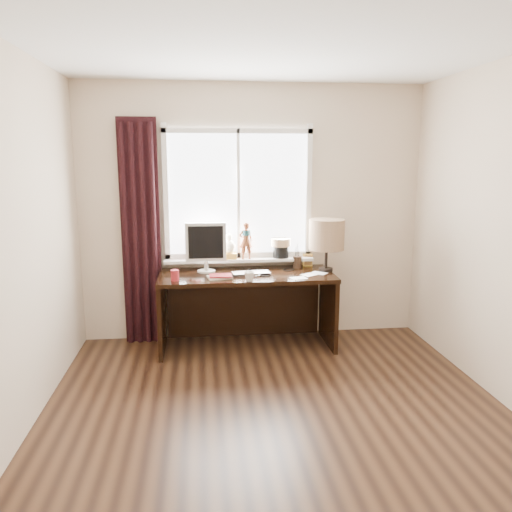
{
  "coord_description": "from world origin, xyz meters",
  "views": [
    {
      "loc": [
        -0.54,
        -3.1,
        1.86
      ],
      "look_at": [
        -0.05,
        1.25,
        1.0
      ],
      "focal_mm": 35.0,
      "sensor_mm": 36.0,
      "label": 1
    }
  ],
  "objects": [
    {
      "name": "curtain",
      "position": [
        -1.13,
        1.91,
        1.12
      ],
      "size": [
        0.38,
        0.09,
        2.25
      ],
      "color": "black",
      "rests_on": "floor"
    },
    {
      "name": "monitor",
      "position": [
        -0.49,
        1.76,
        1.03
      ],
      "size": [
        0.4,
        0.18,
        0.49
      ],
      "color": "beige",
      "rests_on": "desk"
    },
    {
      "name": "ceiling",
      "position": [
        0.0,
        0.0,
        2.6
      ],
      "size": [
        3.5,
        4.0,
        0.0
      ],
      "primitive_type": "cube",
      "color": "white",
      "rests_on": "wall_back"
    },
    {
      "name": "laptop",
      "position": [
        -0.06,
        1.58,
        0.76
      ],
      "size": [
        0.39,
        0.27,
        0.03
      ],
      "primitive_type": "imported",
      "rotation": [
        0.0,
        0.0,
        0.11
      ],
      "color": "silver",
      "rests_on": "desk"
    },
    {
      "name": "table_lamp",
      "position": [
        0.7,
        1.66,
        1.11
      ],
      "size": [
        0.35,
        0.35,
        0.52
      ],
      "color": "black",
      "rests_on": "desk"
    },
    {
      "name": "icon_frame",
      "position": [
        0.57,
        1.91,
        0.81
      ],
      "size": [
        0.1,
        0.04,
        0.13
      ],
      "color": "gold",
      "rests_on": "desk"
    },
    {
      "name": "window",
      "position": [
        -0.14,
        1.95,
        1.31
      ],
      "size": [
        1.52,
        0.2,
        1.4
      ],
      "color": "white",
      "rests_on": "ground"
    },
    {
      "name": "wall_front",
      "position": [
        0.0,
        -2.0,
        1.3
      ],
      "size": [
        3.5,
        0.0,
        2.6
      ],
      "primitive_type": "cube",
      "rotation": [
        1.57,
        0.0,
        0.0
      ],
      "color": "#C9B096",
      "rests_on": "ground"
    },
    {
      "name": "desk",
      "position": [
        -0.1,
        1.73,
        0.51
      ],
      "size": [
        1.7,
        0.7,
        0.75
      ],
      "color": "black",
      "rests_on": "floor"
    },
    {
      "name": "notebook_stack",
      "position": [
        -0.37,
        1.48,
        0.77
      ],
      "size": [
        0.24,
        0.2,
        0.03
      ],
      "color": "beige",
      "rests_on": "desk"
    },
    {
      "name": "floor",
      "position": [
        0.0,
        0.0,
        0.0
      ],
      "size": [
        3.5,
        4.0,
        0.0
      ],
      "primitive_type": "cube",
      "color": "#432918",
      "rests_on": "ground"
    },
    {
      "name": "red_cup",
      "position": [
        -0.78,
        1.43,
        0.8
      ],
      "size": [
        0.08,
        0.08,
        0.1
      ],
      "primitive_type": "cylinder",
      "color": "maroon",
      "rests_on": "desk"
    },
    {
      "name": "brush_holder",
      "position": [
        0.44,
        1.84,
        0.81
      ],
      "size": [
        0.09,
        0.09,
        0.25
      ],
      "color": "black",
      "rests_on": "desk"
    },
    {
      "name": "loose_papers",
      "position": [
        0.49,
        1.49,
        0.75
      ],
      "size": [
        0.42,
        0.35,
        0.0
      ],
      "color": "white",
      "rests_on": "desk"
    },
    {
      "name": "wall_back",
      "position": [
        0.0,
        2.0,
        1.3
      ],
      "size": [
        3.5,
        0.0,
        2.6
      ],
      "primitive_type": "cube",
      "rotation": [
        1.57,
        0.0,
        0.0
      ],
      "color": "#C9B096",
      "rests_on": "ground"
    },
    {
      "name": "desk_cables",
      "position": [
        0.13,
        1.67,
        0.75
      ],
      "size": [
        0.49,
        0.37,
        0.01
      ],
      "color": "black",
      "rests_on": "desk"
    },
    {
      "name": "mug",
      "position": [
        -0.1,
        1.33,
        0.8
      ],
      "size": [
        0.13,
        0.13,
        0.09
      ],
      "primitive_type": "imported",
      "rotation": [
        0.0,
        0.0,
        0.9
      ],
      "color": "white",
      "rests_on": "desk"
    }
  ]
}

